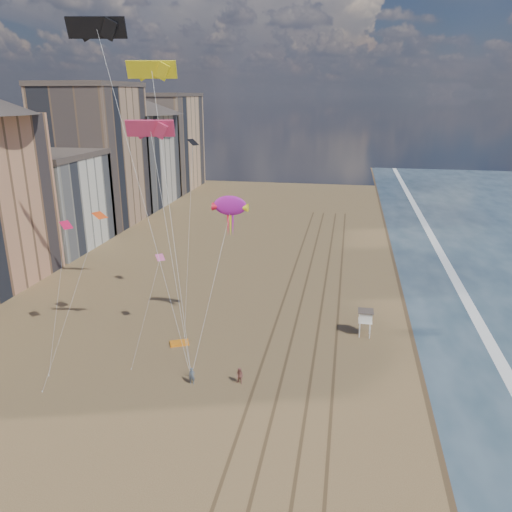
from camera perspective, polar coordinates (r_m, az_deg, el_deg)
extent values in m
plane|color=brown|center=(37.49, -3.01, -27.14)|extent=(260.00, 260.00, 0.00)
plane|color=#42301E|center=(71.89, 19.79, -4.81)|extent=(260.00, 260.00, 0.00)
plane|color=white|center=(72.73, 23.06, -4.94)|extent=(260.00, 260.00, 0.00)
cube|color=brown|center=(62.14, 2.39, -7.32)|extent=(0.28, 120.00, 0.01)
cube|color=brown|center=(61.88, 4.61, -7.48)|extent=(0.28, 120.00, 0.01)
cube|color=brown|center=(61.70, 7.21, -7.65)|extent=(0.28, 120.00, 0.01)
cube|color=brown|center=(61.65, 9.27, -7.77)|extent=(0.28, 120.00, 0.01)
cube|color=silver|center=(96.67, -22.03, 5.61)|extent=(14.00, 18.00, 16.00)
cube|color=#473D38|center=(95.41, -22.63, 10.59)|extent=(14.28, 18.36, 1.00)
cube|color=tan|center=(111.60, -17.94, 10.68)|extent=(16.00, 20.00, 28.00)
cube|color=#473D38|center=(110.91, -18.69, 18.10)|extent=(16.32, 20.40, 1.00)
cube|color=#BCB2A3|center=(129.58, -13.45, 10.61)|extent=(15.00, 22.00, 22.00)
cone|color=#473D38|center=(128.67, -13.89, 16.44)|extent=(34.22, 34.22, 4.40)
cube|color=tan|center=(149.82, -10.27, 12.52)|extent=(16.00, 24.00, 26.00)
cube|color=#473D38|center=(149.21, -10.57, 17.68)|extent=(16.32, 24.48, 1.00)
cylinder|color=white|center=(58.75, 11.75, -8.35)|extent=(0.12, 0.12, 1.74)
cylinder|color=white|center=(58.80, 12.89, -8.40)|extent=(0.12, 0.12, 1.74)
cylinder|color=white|center=(59.79, 11.73, -7.86)|extent=(0.12, 0.12, 1.74)
cylinder|color=white|center=(59.85, 12.85, -7.92)|extent=(0.12, 0.12, 1.74)
cube|color=white|center=(58.86, 12.37, -7.24)|extent=(1.54, 1.54, 0.12)
cube|color=white|center=(58.62, 12.41, -6.73)|extent=(1.45, 1.45, 1.06)
cube|color=#473D38|center=(58.37, 12.45, -6.17)|extent=(1.74, 1.74, 0.10)
cube|color=orange|center=(57.13, -8.75, -9.81)|extent=(2.42, 2.05, 0.23)
ellipsoid|color=#A5199B|center=(54.28, -2.98, 5.79)|extent=(4.05, 0.76, 2.40)
cone|color=red|center=(54.66, -4.45, 5.65)|extent=(1.08, 0.90, 0.90)
cone|color=yellow|center=(54.00, -1.47, 5.55)|extent=(1.08, 0.90, 0.90)
cylinder|color=silver|center=(51.70, -5.12, -4.19)|extent=(0.03, 0.03, 18.09)
imported|color=#4F5965|center=(49.54, -7.34, -13.45)|extent=(0.69, 0.54, 1.68)
imported|color=#95564C|center=(49.19, -1.87, -13.55)|extent=(0.98, 0.87, 1.67)
cube|color=black|center=(57.08, -17.79, 23.60)|extent=(6.01, 1.95, 2.03)
cube|color=yellow|center=(57.91, -11.84, 20.13)|extent=(5.39, 1.77, 1.83)
cube|color=#CF2E59|center=(45.33, -12.01, 14.09)|extent=(4.24, 1.44, 1.45)
plane|color=#E05794|center=(55.96, -10.90, -0.16)|extent=(1.47, 1.45, 0.52)
plane|color=#D71444|center=(54.29, -20.88, 3.33)|extent=(1.62, 1.67, 0.66)
plane|color=black|center=(58.26, -7.23, 12.78)|extent=(1.58, 1.64, 0.65)
plane|color=#FC4D15|center=(55.89, -17.44, 4.46)|extent=(1.91, 1.95, 0.52)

